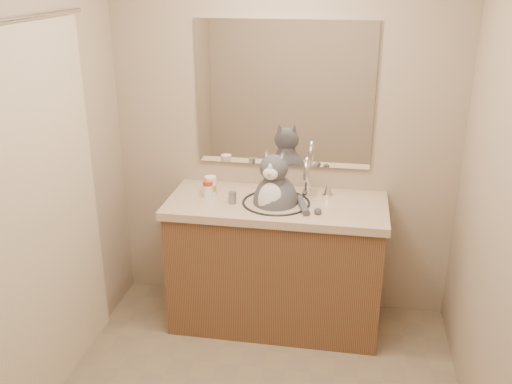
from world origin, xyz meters
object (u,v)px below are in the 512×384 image
pill_bottle_orange (211,186)px  cat (275,200)px  grey_canister (232,198)px  pill_bottle_redcap (208,189)px

pill_bottle_orange → cat: bearing=-7.8°
cat → grey_canister: cat is taller
cat → pill_bottle_redcap: (-0.42, 0.02, 0.03)m
pill_bottle_redcap → grey_canister: (0.17, -0.07, -0.02)m
pill_bottle_redcap → grey_canister: size_ratio=1.38×
pill_bottle_redcap → cat: bearing=-2.2°
pill_bottle_redcap → pill_bottle_orange: pill_bottle_orange is taller
pill_bottle_orange → grey_canister: (0.16, -0.11, -0.02)m
cat → grey_canister: size_ratio=7.33×
cat → pill_bottle_redcap: size_ratio=5.30×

